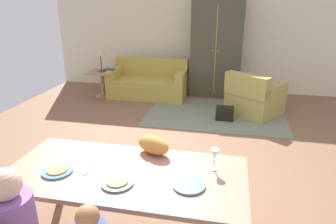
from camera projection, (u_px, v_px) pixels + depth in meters
The scene contains 21 objects.
ground_plane at pixel (183, 150), 4.48m from camera, with size 7.42×6.51×0.02m, color brown.
back_wall at pixel (206, 33), 7.03m from camera, with size 7.42×0.10×2.70m, color beige.
dining_table at pixel (126, 179), 2.50m from camera, with size 1.96×0.90×0.76m.
plate_near_man at pixel (57, 171), 2.47m from camera, with size 0.25×0.25×0.02m, color teal.
pizza_near_man at pixel (57, 169), 2.46m from camera, with size 0.17×0.17×0.01m, color gold.
plate_near_child at pixel (117, 183), 2.31m from camera, with size 0.25×0.25×0.02m, color teal.
pizza_near_child at pixel (117, 181), 2.30m from camera, with size 0.17×0.17×0.01m, color #E3944C.
plate_near_woman at pixel (189, 185), 2.28m from camera, with size 0.25×0.25×0.02m, color slate.
wine_glass at pixel (214, 155), 2.46m from camera, with size 0.07×0.07×0.19m.
fork at pixel (89, 170), 2.49m from camera, with size 0.02×0.15×0.01m, color silver.
knife at pixel (149, 167), 2.53m from camera, with size 0.01×0.17×0.01m, color silver.
cat at pixel (154, 145), 2.74m from camera, with size 0.32×0.16×0.17m, color #D2893B.
area_rug at pixel (215, 113), 5.87m from camera, with size 2.60×1.80×0.01m, color slate.
couch at pixel (149, 83), 6.85m from camera, with size 1.70×0.86×0.82m.
armchair at pixel (254, 98), 5.77m from camera, with size 1.19×1.19×0.82m.
armoire at pixel (216, 49), 6.73m from camera, with size 1.10×0.59×2.10m.
side_table at pixel (102, 80), 6.78m from camera, with size 0.56×0.56×0.58m.
table_lamp at pixel (100, 52), 6.56m from camera, with size 0.26×0.26×0.54m.
book_lower at pixel (111, 71), 6.72m from camera, with size 0.22×0.16×0.03m, color #9E3727.
book_upper at pixel (109, 70), 6.70m from camera, with size 0.22×0.16×0.03m, color navy.
handbag at pixel (225, 113), 5.52m from camera, with size 0.32×0.16×0.26m, color black.
Camera 1 is at (0.61, -3.30, 2.08)m, focal length 32.38 mm.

